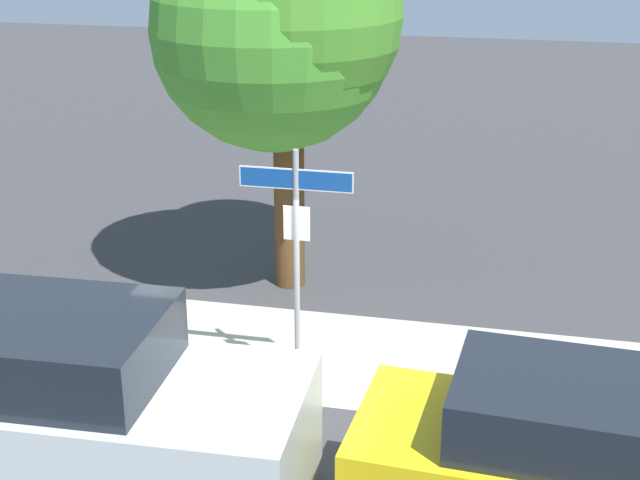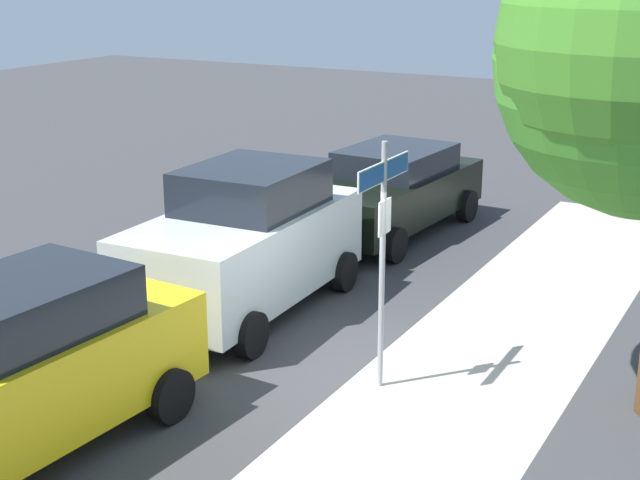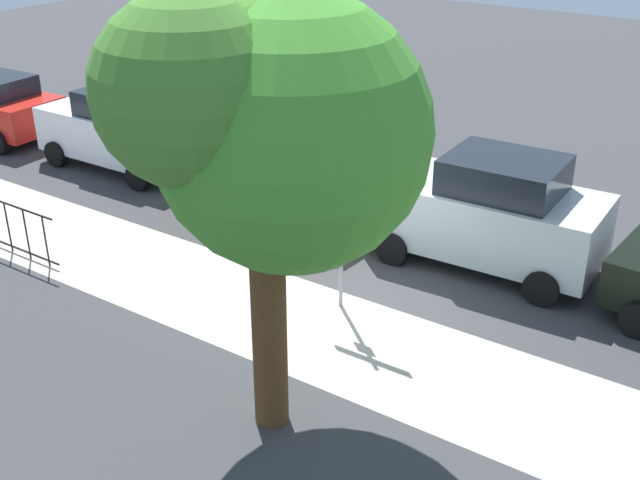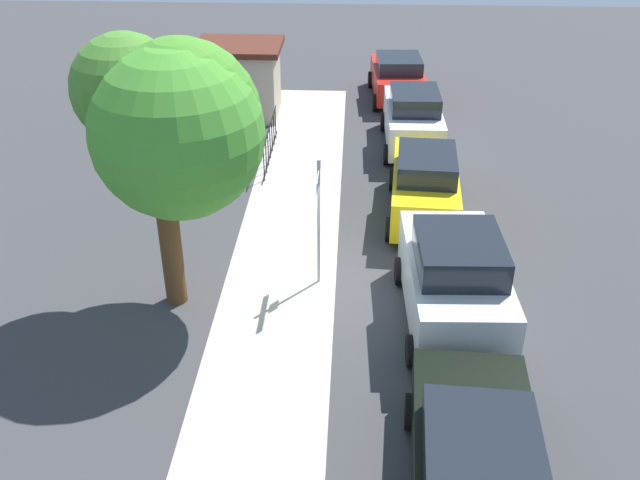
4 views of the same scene
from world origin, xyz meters
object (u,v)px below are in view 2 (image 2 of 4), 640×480
street_sign (383,222)px  car_black (390,190)px  car_yellow (13,372)px  car_silver (245,241)px

street_sign → car_black: (-6.23, -2.73, -1.28)m
street_sign → car_yellow: (3.38, -2.67, -1.16)m
car_yellow → car_silver: bearing=-173.5°
car_black → car_silver: (4.81, -0.17, 0.23)m
street_sign → car_silver: street_sign is taller
car_black → street_sign: bearing=27.1°
car_black → car_silver: car_silver is taller
street_sign → car_yellow: 4.46m
car_black → car_silver: bearing=1.4°
car_black → car_silver: size_ratio=1.09×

